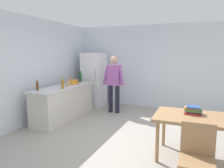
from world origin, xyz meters
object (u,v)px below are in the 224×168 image
object	(u,v)px
bottle_wine_green	(81,77)
dining_table	(198,121)
refrigerator	(94,80)
cooking_pot	(73,82)
person	(114,81)
utensil_jar	(68,83)
chair	(197,154)
bottle_oil_amber	(63,84)
book_stack	(193,110)
bottle_beer_brown	(37,86)

from	to	relation	value
bottle_wine_green	dining_table	bearing A→B (deg)	-31.18
refrigerator	cooking_pot	size ratio (longest dim) A/B	4.50
person	cooking_pot	world-z (taller)	person
utensil_jar	dining_table	bearing A→B (deg)	-19.31
chair	bottle_oil_amber	bearing A→B (deg)	152.11
utensil_jar	person	bearing A→B (deg)	46.27
refrigerator	person	size ratio (longest dim) A/B	1.06
utensil_jar	bottle_wine_green	world-z (taller)	bottle_wine_green
refrigerator	person	bearing A→B (deg)	-30.23
chair	cooking_pot	bearing A→B (deg)	143.35
cooking_pot	book_stack	distance (m)	3.61
refrigerator	utensil_jar	size ratio (longest dim) A/B	5.62
book_stack	utensil_jar	bearing A→B (deg)	161.97
bottle_oil_amber	dining_table	bearing A→B (deg)	-12.72
refrigerator	bottle_oil_amber	size ratio (longest dim) A/B	6.43
dining_table	book_stack	size ratio (longest dim) A/B	4.87
person	bottle_wine_green	world-z (taller)	person
person	book_stack	bearing A→B (deg)	-42.01
refrigerator	bottle_oil_amber	distance (m)	1.99
cooking_pot	bottle_wine_green	distance (m)	0.54
bottle_wine_green	bottle_beer_brown	world-z (taller)	bottle_wine_green
utensil_jar	bottle_oil_amber	xyz separation A→B (m)	(0.14, -0.44, 0.04)
bottle_wine_green	bottle_oil_amber	world-z (taller)	bottle_wine_green
refrigerator	bottle_wine_green	distance (m)	0.64
chair	utensil_jar	distance (m)	3.95
person	utensil_jar	world-z (taller)	person
chair	utensil_jar	world-z (taller)	utensil_jar
dining_table	chair	size ratio (longest dim) A/B	1.54
cooking_pot	bottle_beer_brown	size ratio (longest dim) A/B	1.54
person	chair	world-z (taller)	person
bottle_wine_green	book_stack	size ratio (longest dim) A/B	1.18
utensil_jar	bottle_oil_amber	distance (m)	0.46
refrigerator	bottle_wine_green	bearing A→B (deg)	-105.11
chair	bottle_beer_brown	xyz separation A→B (m)	(-3.59, 1.26, 0.47)
dining_table	cooking_pot	xyz separation A→B (m)	(-3.39, 1.56, 0.29)
dining_table	refrigerator	bearing A→B (deg)	140.71
cooking_pot	bottle_wine_green	world-z (taller)	bottle_wine_green
dining_table	chair	world-z (taller)	chair
bottle_wine_green	bottle_beer_brown	size ratio (longest dim) A/B	1.31
refrigerator	book_stack	size ratio (longest dim) A/B	6.26
refrigerator	bottle_wine_green	size ratio (longest dim) A/B	5.29
cooking_pot	bottle_beer_brown	distance (m)	1.29
book_stack	chair	bearing A→B (deg)	-85.17
cooking_pot	bottle_oil_amber	world-z (taller)	bottle_oil_amber
person	book_stack	xyz separation A→B (m)	(2.26, -2.03, -0.16)
dining_table	book_stack	world-z (taller)	book_stack
bottle_wine_green	bottle_beer_brown	bearing A→B (deg)	-93.92
bottle_beer_brown	cooking_pot	bearing A→B (deg)	81.16
refrigerator	bottle_wine_green	world-z (taller)	refrigerator
bottle_oil_amber	refrigerator	bearing A→B (deg)	93.96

